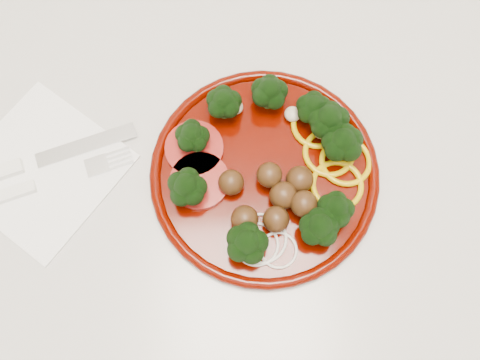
{
  "coord_description": "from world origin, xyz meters",
  "views": [
    {
      "loc": [
        0.17,
        1.48,
        1.53
      ],
      "look_at": [
        0.17,
        1.67,
        0.92
      ],
      "focal_mm": 40.0,
      "sensor_mm": 36.0,
      "label": 1
    }
  ],
  "objects_px": {
    "napkin": "(42,170)",
    "fork": "(20,191)",
    "plate": "(269,169)",
    "knife": "(17,167)"
  },
  "relations": [
    {
      "from": "plate",
      "to": "knife",
      "type": "distance_m",
      "value": 0.31
    },
    {
      "from": "napkin",
      "to": "fork",
      "type": "xyz_separation_m",
      "value": [
        -0.02,
        -0.03,
        0.01
      ]
    },
    {
      "from": "knife",
      "to": "fork",
      "type": "distance_m",
      "value": 0.03
    },
    {
      "from": "napkin",
      "to": "fork",
      "type": "distance_m",
      "value": 0.04
    },
    {
      "from": "knife",
      "to": "fork",
      "type": "height_order",
      "value": "knife"
    },
    {
      "from": "fork",
      "to": "knife",
      "type": "bearing_deg",
      "value": 83.0
    },
    {
      "from": "fork",
      "to": "napkin",
      "type": "bearing_deg",
      "value": 33.31
    },
    {
      "from": "plate",
      "to": "fork",
      "type": "distance_m",
      "value": 0.3
    },
    {
      "from": "knife",
      "to": "plate",
      "type": "bearing_deg",
      "value": -21.36
    },
    {
      "from": "plate",
      "to": "knife",
      "type": "relative_size",
      "value": 1.22
    }
  ]
}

